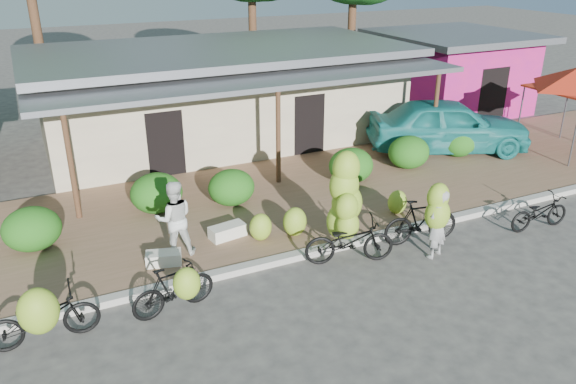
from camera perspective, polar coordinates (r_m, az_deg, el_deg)
name	(u,v)px	position (r m, az deg, el deg)	size (l,w,h in m)	color
ground	(402,288)	(11.92, 11.53, -9.51)	(100.00, 100.00, 0.00)	#413E3C
sidewalk	(295,197)	(15.65, 0.72, -0.51)	(60.00, 6.00, 0.12)	#896149
curb	(351,243)	(13.29, 6.46, -5.14)	(60.00, 0.25, 0.15)	#A8A399
shop_main	(222,94)	(20.36, -6.76, 9.88)	(13.00, 8.50, 3.35)	beige
shop_pink	(452,70)	(25.70, 16.36, 11.78)	(6.00, 6.00, 3.25)	#C11D68
hedge_0	(32,229)	(13.88, -24.58, -3.43)	(1.29, 1.16, 1.00)	#1A5D15
hedge_1	(157,193)	(14.82, -13.21, -0.10)	(1.34, 1.21, 1.04)	#1A5D15
hedge_2	(231,187)	(14.95, -5.77, 0.47)	(1.24, 1.12, 0.97)	#1A5D15
hedge_3	(351,166)	(16.43, 6.42, 2.68)	(1.32, 1.19, 1.03)	#1A5D15
hedge_4	(409,152)	(17.86, 12.16, 3.98)	(1.31, 1.18, 1.02)	#1A5D15
hedge_5	(459,142)	(19.35, 16.96, 4.87)	(1.23, 1.10, 0.96)	#1A5D15
bike_far_left	(42,316)	(10.70, -23.73, -11.50)	(1.92, 1.28, 1.46)	black
bike_left	(175,288)	(10.85, -11.40, -9.53)	(1.72, 1.22, 1.26)	black
bike_center	(347,219)	(12.45, 6.02, -2.75)	(2.10, 1.47, 2.42)	black
bike_right	(425,218)	(13.31, 13.74, -2.57)	(1.93, 1.31, 1.76)	black
bike_far_right	(540,212)	(15.16, 24.19, -1.91)	(1.73, 0.72, 0.89)	black
loose_banana_a	(261,227)	(13.10, -2.80, -3.58)	(0.53, 0.45, 0.67)	#9AC431
loose_banana_b	(295,222)	(13.28, 0.70, -3.04)	(0.58, 0.49, 0.72)	#9AC431
loose_banana_c	(397,202)	(14.67, 11.04, -1.01)	(0.51, 0.44, 0.64)	#9AC431
sack_near	(227,231)	(13.37, -6.17, -3.99)	(0.85, 0.40, 0.30)	silver
sack_far	(164,258)	(12.50, -12.51, -6.57)	(0.75, 0.38, 0.28)	silver
vendor	(437,224)	(12.87, 14.91, -3.14)	(0.59, 0.39, 1.63)	gray
bystander	(174,219)	(12.52, -11.47, -2.66)	(0.84, 0.66, 1.74)	silver
teal_van	(448,125)	(19.65, 15.98, 6.54)	(2.12, 5.28, 1.80)	#1A7675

